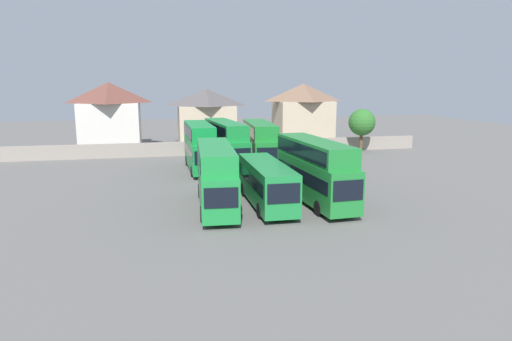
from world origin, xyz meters
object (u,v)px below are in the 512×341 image
(bus_3, at_px, (315,168))
(bus_6, at_px, (260,142))
(bus_4, at_px, (199,144))
(house_terrace_left, at_px, (110,115))
(house_terrace_right, at_px, (303,112))
(tree_left_of_lot, at_px, (362,123))
(bus_1, at_px, (216,173))
(bus_2, at_px, (266,181))
(bus_5, at_px, (226,142))
(house_terrace_centre, at_px, (206,116))

(bus_3, xyz_separation_m, bus_6, (-0.74, 16.02, 0.02))
(bus_4, relative_size, house_terrace_left, 1.14)
(house_terrace_right, relative_size, tree_left_of_lot, 1.57)
(tree_left_of_lot, bearing_deg, bus_1, -134.22)
(bus_2, bearing_deg, bus_5, -177.05)
(bus_4, xyz_separation_m, bus_5, (2.97, 0.70, 0.06))
(bus_4, bearing_deg, bus_5, 102.44)
(bus_6, distance_m, house_terrace_right, 22.72)
(bus_1, relative_size, bus_2, 1.07)
(bus_1, xyz_separation_m, bus_2, (3.81, -0.22, -0.75))
(bus_2, xyz_separation_m, bus_6, (3.17, 16.13, 0.90))
(bus_2, xyz_separation_m, house_terrace_left, (-14.54, 34.99, 2.91))
(bus_2, height_order, house_terrace_right, house_terrace_right)
(bus_1, xyz_separation_m, house_terrace_left, (-10.72, 34.77, 2.15))
(bus_5, distance_m, bus_6, 3.83)
(bus_3, bearing_deg, house_terrace_centre, -176.12)
(bus_2, bearing_deg, bus_1, -92.69)
(bus_2, relative_size, tree_left_of_lot, 1.76)
(bus_3, distance_m, house_terrace_centre, 36.08)
(bus_6, xyz_separation_m, tree_left_of_lot, (15.88, 7.58, 1.22))
(bus_2, distance_m, bus_6, 16.46)
(bus_1, height_order, house_terrace_left, house_terrace_left)
(bus_5, bearing_deg, house_terrace_right, 137.30)
(bus_2, xyz_separation_m, house_terrace_centre, (-0.66, 35.86, 2.43))
(bus_1, bearing_deg, house_terrace_centre, 178.83)
(bus_3, height_order, tree_left_of_lot, tree_left_of_lot)
(bus_2, height_order, house_terrace_left, house_terrace_left)
(bus_5, distance_m, house_terrace_centre, 19.79)
(house_terrace_right, distance_m, tree_left_of_lot, 12.76)
(bus_5, bearing_deg, bus_3, 11.26)
(house_terrace_left, bearing_deg, bus_5, -53.67)
(bus_2, distance_m, bus_3, 4.00)
(bus_5, relative_size, house_terrace_right, 1.32)
(bus_1, bearing_deg, bus_6, 160.20)
(bus_2, distance_m, bus_5, 16.17)
(bus_5, height_order, house_terrace_right, house_terrace_right)
(bus_5, height_order, house_terrace_centre, house_terrace_centre)
(bus_4, bearing_deg, bus_2, 12.34)
(house_terrace_left, xyz_separation_m, tree_left_of_lot, (33.58, -11.28, -0.78))
(house_terrace_centre, bearing_deg, bus_5, -90.00)
(bus_1, bearing_deg, bus_4, -176.82)
(house_terrace_centre, xyz_separation_m, house_terrace_right, (15.28, -0.20, 0.38))
(house_terrace_centre, bearing_deg, bus_6, -79.02)
(bus_1, bearing_deg, bus_5, 172.68)
(bus_6, xyz_separation_m, house_terrace_centre, (-3.83, 19.73, 1.52))
(bus_3, height_order, house_terrace_left, house_terrace_left)
(bus_2, bearing_deg, bus_6, 169.49)
(bus_5, xyz_separation_m, house_terrace_right, (15.28, 19.53, 1.82))
(house_terrace_right, bearing_deg, bus_6, -120.40)
(bus_6, xyz_separation_m, house_terrace_right, (11.46, 19.53, 1.90))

